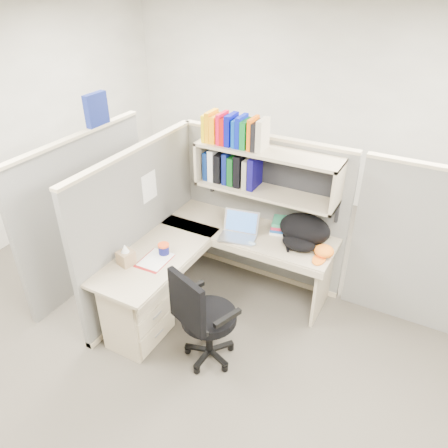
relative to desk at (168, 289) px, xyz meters
The scene contains 14 objects.
ground 0.66m from the desk, 35.01° to the left, with size 6.00×6.00×0.00m, color #332F27.
room_shell 1.28m from the desk, 35.01° to the left, with size 6.00×6.00×6.00m.
cubicle 0.88m from the desk, 86.86° to the left, with size 3.79×1.84×1.95m.
desk is the anchor object (origin of this frame).
laptop 0.88m from the desk, 61.51° to the left, with size 0.35×0.35×0.25m, color #ACADB1, non-canonical shape.
backpack 1.36m from the desk, 42.18° to the left, with size 0.49×0.38×0.29m, color black, non-canonical shape.
orange_cap 1.48m from the desk, 33.77° to the left, with size 0.18×0.21×0.10m, color orange, non-canonical shape.
snack_canister 0.38m from the desk, 130.78° to the left, with size 0.10×0.10×0.10m.
tissue_box 0.53m from the desk, 152.29° to the right, with size 0.13×0.13×0.20m, color #987A56, non-canonical shape.
mouse 0.89m from the desk, 50.13° to the left, with size 0.08×0.06×0.03m, color #88A6C0.
paper_cup 1.13m from the desk, 71.40° to the left, with size 0.07×0.07×0.10m, color silver.
book_stack 1.27m from the desk, 56.57° to the left, with size 0.18×0.24×0.12m, color gray, non-canonical shape.
loose_paper 0.32m from the desk, behind, with size 0.22×0.30×0.00m, color white, non-canonical shape.
task_chair 0.57m from the desk, 22.43° to the right, with size 0.57×0.53×1.00m.
Camera 1 is at (1.54, -2.80, 3.05)m, focal length 35.00 mm.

